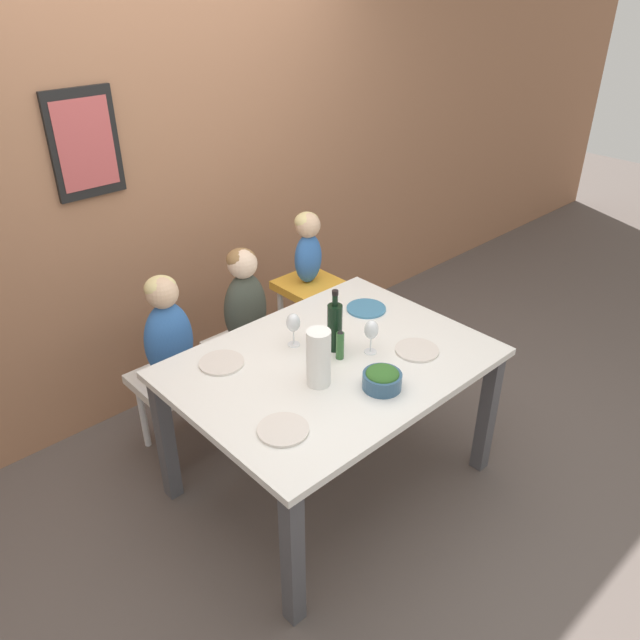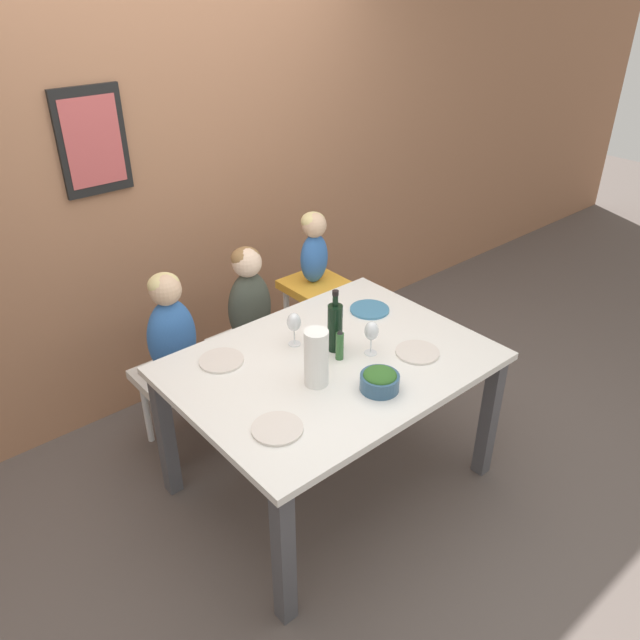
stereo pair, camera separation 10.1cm
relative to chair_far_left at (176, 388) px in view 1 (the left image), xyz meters
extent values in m
plane|color=#564C47|center=(0.42, -0.74, -0.40)|extent=(14.00, 14.00, 0.00)
cube|color=#9E6B4C|center=(0.42, 0.54, 0.95)|extent=(10.00, 0.06, 2.70)
cube|color=black|center=(-0.04, 0.49, 1.19)|extent=(0.34, 0.02, 0.51)
cube|color=#B74C4C|center=(-0.04, 0.48, 1.19)|extent=(0.28, 0.00, 0.42)
cube|color=white|center=(0.42, -0.74, 0.33)|extent=(1.42, 1.06, 0.03)
cube|color=#4C4C51|center=(-0.23, -1.21, -0.04)|extent=(0.07, 0.07, 0.71)
cube|color=#4C4C51|center=(1.07, -1.21, -0.04)|extent=(0.07, 0.07, 0.71)
cube|color=#4C4C51|center=(-0.23, -0.27, -0.04)|extent=(0.07, 0.07, 0.71)
cube|color=#4C4C51|center=(1.07, -0.27, -0.04)|extent=(0.07, 0.07, 0.71)
cylinder|color=silver|center=(-0.14, -0.14, -0.18)|extent=(0.04, 0.04, 0.42)
cylinder|color=silver|center=(0.14, -0.14, -0.18)|extent=(0.04, 0.04, 0.42)
cylinder|color=silver|center=(-0.14, 0.14, -0.18)|extent=(0.04, 0.04, 0.42)
cylinder|color=silver|center=(0.14, 0.14, -0.18)|extent=(0.04, 0.04, 0.42)
cube|color=silver|center=(0.00, 0.00, 0.05)|extent=(0.40, 0.38, 0.05)
cylinder|color=silver|center=(0.34, -0.14, -0.18)|extent=(0.04, 0.04, 0.42)
cylinder|color=silver|center=(0.62, -0.14, -0.18)|extent=(0.04, 0.04, 0.42)
cylinder|color=silver|center=(0.34, 0.14, -0.18)|extent=(0.04, 0.04, 0.42)
cylinder|color=silver|center=(0.62, 0.14, -0.18)|extent=(0.04, 0.04, 0.42)
cube|color=silver|center=(0.48, 0.00, 0.05)|extent=(0.40, 0.38, 0.05)
cylinder|color=silver|center=(0.82, -0.12, -0.07)|extent=(0.04, 0.04, 0.65)
cylinder|color=silver|center=(1.06, -0.12, -0.07)|extent=(0.04, 0.04, 0.65)
cylinder|color=silver|center=(0.82, 0.12, -0.07)|extent=(0.04, 0.04, 0.65)
cylinder|color=silver|center=(1.06, 0.12, -0.07)|extent=(0.04, 0.04, 0.65)
cube|color=gold|center=(0.94, 0.00, 0.28)|extent=(0.34, 0.32, 0.05)
ellipsoid|color=#3366B2|center=(0.00, 0.00, 0.29)|extent=(0.26, 0.17, 0.43)
sphere|color=#D6AD89|center=(0.00, 0.00, 0.57)|extent=(0.16, 0.16, 0.16)
ellipsoid|color=#DBC684|center=(0.00, 0.01, 0.59)|extent=(0.16, 0.15, 0.11)
ellipsoid|color=#3D4238|center=(0.48, 0.00, 0.29)|extent=(0.26, 0.17, 0.43)
sphere|color=beige|center=(0.48, 0.00, 0.57)|extent=(0.16, 0.16, 0.16)
ellipsoid|color=olive|center=(0.48, 0.01, 0.59)|extent=(0.16, 0.15, 0.11)
ellipsoid|color=#3366B2|center=(0.94, 0.00, 0.45)|extent=(0.18, 0.12, 0.30)
sphere|color=#D6AD89|center=(0.94, 0.00, 0.66)|extent=(0.14, 0.14, 0.14)
ellipsoid|color=#DBC684|center=(0.94, 0.01, 0.68)|extent=(0.14, 0.14, 0.10)
cylinder|color=black|center=(0.50, -0.68, 0.47)|extent=(0.07, 0.07, 0.23)
cylinder|color=black|center=(0.50, -0.68, 0.62)|extent=(0.03, 0.03, 0.08)
cylinder|color=black|center=(0.50, -0.68, 0.65)|extent=(0.03, 0.03, 0.02)
cylinder|color=white|center=(0.26, -0.83, 0.48)|extent=(0.11, 0.11, 0.26)
cylinder|color=white|center=(0.60, -0.82, 0.35)|extent=(0.06, 0.06, 0.00)
cylinder|color=white|center=(0.60, -0.82, 0.39)|extent=(0.01, 0.01, 0.07)
ellipsoid|color=white|center=(0.60, -0.82, 0.47)|extent=(0.07, 0.07, 0.09)
cylinder|color=white|center=(0.38, -0.52, 0.35)|extent=(0.06, 0.06, 0.00)
cylinder|color=white|center=(0.38, -0.52, 0.39)|extent=(0.01, 0.01, 0.07)
ellipsoid|color=white|center=(0.38, -0.52, 0.47)|extent=(0.07, 0.07, 0.09)
cylinder|color=#335675|center=(0.43, -1.04, 0.39)|extent=(0.17, 0.17, 0.07)
ellipsoid|color=#336628|center=(0.43, -1.04, 0.42)|extent=(0.15, 0.15, 0.05)
cylinder|color=silver|center=(-0.06, -0.97, 0.36)|extent=(0.21, 0.21, 0.01)
cylinder|color=silver|center=(0.03, -0.42, 0.36)|extent=(0.21, 0.21, 0.01)
cylinder|color=teal|center=(0.89, -0.52, 0.36)|extent=(0.21, 0.21, 0.01)
cylinder|color=silver|center=(0.77, -0.96, 0.36)|extent=(0.21, 0.21, 0.01)
cylinder|color=#336633|center=(0.46, -0.76, 0.42)|extent=(0.04, 0.04, 0.14)
cone|color=black|center=(0.46, -0.76, 0.50)|extent=(0.03, 0.03, 0.02)
camera|label=1|loc=(-1.25, -2.46, 1.96)|focal=35.00mm
camera|label=2|loc=(-1.17, -2.53, 1.96)|focal=35.00mm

